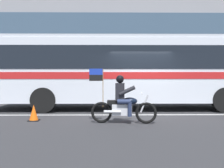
% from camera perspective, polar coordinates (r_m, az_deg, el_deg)
% --- Properties ---
extents(ground_plane, '(60.00, 60.00, 0.00)m').
position_cam_1_polar(ground_plane, '(11.41, 5.98, -5.93)').
color(ground_plane, '#2B2B2D').
extents(sidewalk_curb, '(28.00, 3.80, 0.15)m').
position_cam_1_polar(sidewalk_curb, '(16.44, 3.87, -3.10)').
color(sidewalk_curb, '#A39E93').
rests_on(sidewalk_curb, ground_plane).
extents(lane_center_stripe, '(26.60, 0.14, 0.01)m').
position_cam_1_polar(lane_center_stripe, '(10.82, 6.35, -6.36)').
color(lane_center_stripe, silver).
rests_on(lane_center_stripe, ground_plane).
extents(transit_bus, '(12.75, 2.65, 3.22)m').
position_cam_1_polar(transit_bus, '(12.47, 5.15, 3.47)').
color(transit_bus, silver).
rests_on(transit_bus, ground_plane).
extents(motorcycle_with_rider, '(2.19, 0.65, 1.78)m').
position_cam_1_polar(motorcycle_with_rider, '(8.93, 2.27, -3.93)').
color(motorcycle_with_rider, black).
rests_on(motorcycle_with_rider, ground_plane).
extents(fire_hydrant, '(0.22, 0.30, 0.75)m').
position_cam_1_polar(fire_hydrant, '(16.05, 13.38, -1.70)').
color(fire_hydrant, '#4C8C3F').
rests_on(fire_hydrant, sidewalk_curb).
extents(traffic_cone, '(0.36, 0.36, 0.55)m').
position_cam_1_polar(traffic_cone, '(9.80, -15.93, -5.86)').
color(traffic_cone, '#EA590F').
rests_on(traffic_cone, ground_plane).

